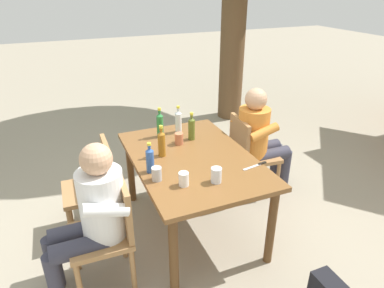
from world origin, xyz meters
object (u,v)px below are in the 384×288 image
backpack_by_far_side (168,149)px  bottle_blue (150,159)px  cup_white (184,179)px  cup_steel (157,174)px  dining_table (192,166)px  chair_near_left (96,183)px  chair_near_right (110,228)px  bottle_amber (162,143)px  person_in_white_shirt (92,213)px  cup_glass (216,175)px  bottle_olive (192,128)px  person_in_plaid_shirt (259,136)px  bottle_green (160,124)px  chair_far_left (249,151)px  table_knife (257,165)px  cup_terracotta (179,139)px  bottle_clear (178,121)px

backpack_by_far_side → bottle_blue: bearing=-23.4°
cup_white → cup_steel: bearing=-132.5°
dining_table → chair_near_left: size_ratio=1.68×
chair_near_right → bottle_amber: (-0.45, 0.56, 0.39)m
bottle_amber → backpack_by_far_side: size_ratio=0.67×
person_in_white_shirt → cup_glass: bearing=82.7°
chair_near_right → bottle_olive: 1.20m
dining_table → cup_white: (0.40, -0.23, 0.15)m
chair_near_left → chair_near_right: bearing=-0.0°
dining_table → cup_glass: (0.45, 0.01, 0.15)m
chair_near_right → person_in_plaid_shirt: size_ratio=0.74×
chair_near_left → backpack_by_far_side: (-0.94, 0.99, -0.28)m
cup_glass → bottle_olive: bearing=171.0°
bottle_blue → backpack_by_far_side: 1.64m
person_in_white_shirt → bottle_green: 1.16m
chair_near_right → backpack_by_far_side: (-1.60, 0.99, -0.28)m
cup_glass → bottle_green: bearing=-172.0°
bottle_olive → person_in_white_shirt: bearing=-57.6°
chair_near_right → backpack_by_far_side: size_ratio=2.07×
bottle_blue → chair_far_left: bearing=110.5°
person_in_plaid_shirt → table_knife: size_ratio=4.91×
chair_near_right → table_knife: 1.25m
chair_near_right → cup_terracotta: 1.04m
cup_terracotta → table_knife: size_ratio=0.45×
bottle_olive → cup_white: bearing=-26.7°
table_knife → backpack_by_far_side: (-1.62, -0.23, -0.56)m
cup_glass → cup_steel: 0.45m
cup_glass → cup_steel: (-0.20, -0.40, -0.01)m
bottle_blue → bottle_clear: bearing=143.4°
cup_steel → table_knife: 0.83m
bottle_amber → cup_steel: 0.40m
chair_far_left → chair_near_left: same height
cup_white → cup_glass: 0.25m
chair_far_left → bottle_clear: bottle_clear is taller
chair_far_left → table_knife: bearing=-28.0°
bottle_blue → table_knife: bottle_blue is taller
dining_table → bottle_olive: (-0.33, 0.13, 0.21)m
chair_far_left → person_in_white_shirt: (0.67, -1.70, 0.17)m
bottle_blue → bottle_green: bearing=155.4°
bottle_olive → cup_steel: (0.57, -0.53, -0.06)m
bottle_green → cup_steel: bottle_green is taller
person_in_white_shirt → bottle_clear: 1.33m
person_in_plaid_shirt → bottle_clear: size_ratio=4.29×
bottle_amber → chair_near_left: bearing=-110.8°
backpack_by_far_side → bottle_olive: bearing=-3.7°
chair_far_left → person_in_white_shirt: 1.83m
chair_near_right → table_knife: size_ratio=3.62×
chair_far_left → bottle_clear: (-0.20, -0.72, 0.39)m
cup_white → cup_steel: same height
bottle_amber → table_knife: size_ratio=1.18×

